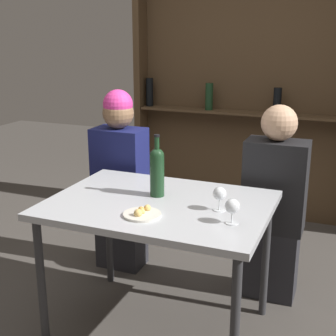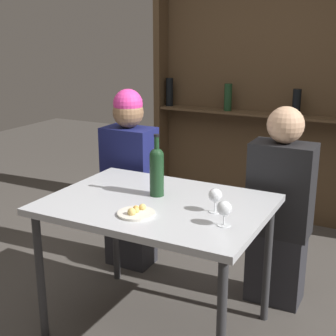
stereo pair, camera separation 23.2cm
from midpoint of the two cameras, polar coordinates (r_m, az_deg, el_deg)
ground_plane at (r=2.82m, az=-3.52°, el=-18.91°), size 10.00×10.00×0.00m
dining_table at (r=2.48m, az=-3.79°, el=-5.71°), size 1.15×0.84×0.76m
wine_rack_wall at (r=4.11m, az=7.71°, el=9.91°), size 1.97×0.21×2.36m
wine_bottle at (r=2.50m, az=-4.00°, el=-0.24°), size 0.08×0.08×0.34m
wine_glass_0 at (r=2.16m, az=4.81°, el=-4.79°), size 0.07×0.07×0.12m
wine_glass_1 at (r=2.31m, az=3.45°, el=-3.27°), size 0.07×0.07×0.12m
food_plate_0 at (r=2.28m, az=-6.15°, el=-5.57°), size 0.19×0.19×0.04m
seated_person_left at (r=3.25m, az=-7.89°, el=-1.68°), size 0.35×0.22×1.26m
seated_person_right at (r=2.91m, az=10.53°, el=-4.92°), size 0.37×0.22×1.22m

